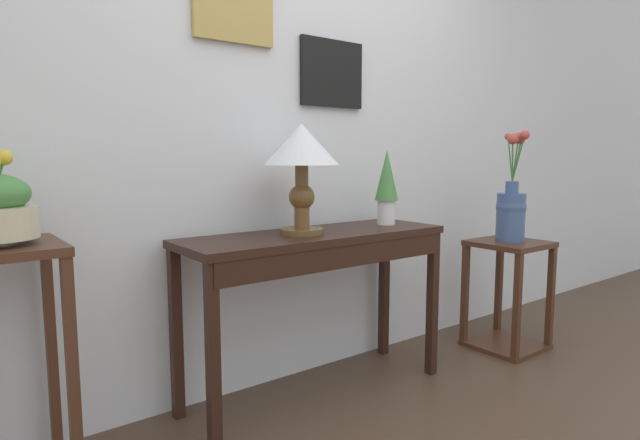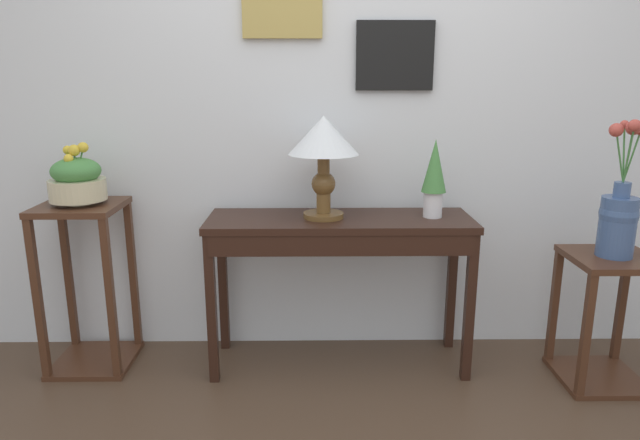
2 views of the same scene
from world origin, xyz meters
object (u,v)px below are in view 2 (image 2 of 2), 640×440
Objects in this scene: pedestal_stand_left at (88,286)px; planter_bowl_wide_left at (77,180)px; table_lamp at (324,144)px; potted_plant_on_console at (434,175)px; pedestal_stand_right at (605,320)px; flower_vase_tall_right at (618,216)px; console_table at (340,240)px.

planter_bowl_wide_left is (0.00, -0.00, 0.55)m from pedestal_stand_left.
planter_bowl_wide_left is (-1.19, 0.01, -0.17)m from table_lamp.
potted_plant_on_console is 1.82m from pedestal_stand_left.
planter_bowl_wide_left reaches higher than pedestal_stand_right.
planter_bowl_wide_left is 2.56m from flower_vase_tall_right.
pedestal_stand_right is at bearing -7.49° from console_table.
console_table is 2.02× the size of pedestal_stand_right.
flower_vase_tall_right is at bearing -125.55° from pedestal_stand_right.
potted_plant_on_console reaches higher than console_table.
potted_plant_on_console reaches higher than planter_bowl_wide_left.
console_table is 1.30m from pedestal_stand_left.
planter_bowl_wide_left is at bearing 178.45° from console_table.
potted_plant_on_console is 1.08m from pedestal_stand_right.
planter_bowl_wide_left is 0.47× the size of pedestal_stand_right.
pedestal_stand_left is 2.84× the size of planter_bowl_wide_left.
pedestal_stand_right is 0.52m from flower_vase_tall_right.
potted_plant_on_console is 0.59× the size of pedestal_stand_right.
table_lamp and flower_vase_tall_right have the same top height.
console_table is 1.33m from pedestal_stand_right.
potted_plant_on_console reaches higher than pedestal_stand_left.
pedestal_stand_left is at bearing 175.47° from pedestal_stand_right.
potted_plant_on_console is at bearing 0.59° from table_lamp.
flower_vase_tall_right is at bearing -4.59° from planter_bowl_wide_left.
planter_bowl_wide_left reaches higher than pedestal_stand_left.
potted_plant_on_console reaches higher than pedestal_stand_right.
flower_vase_tall_right is (1.27, -0.17, 0.16)m from console_table.
table_lamp is at bearing -0.48° from planter_bowl_wide_left.
pedestal_stand_left is at bearing 135.01° from planter_bowl_wide_left.
pedestal_stand_right is at bearing -8.06° from table_lamp.
flower_vase_tall_right is at bearing -7.60° from console_table.
potted_plant_on_console is at bearing 166.23° from flower_vase_tall_right.
console_table is at bearing -1.56° from pedestal_stand_left.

